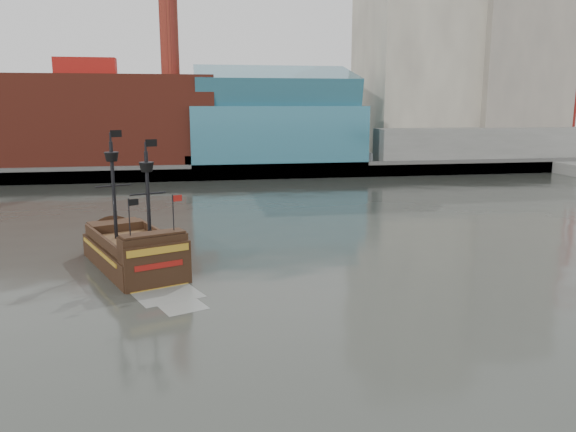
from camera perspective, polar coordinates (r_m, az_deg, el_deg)
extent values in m
plane|color=#242722|center=(32.99, 0.24, -10.78)|extent=(400.00, 400.00, 0.00)
cube|color=slate|center=(122.71, -7.55, 5.92)|extent=(220.00, 60.00, 2.00)
cube|color=#4C4C49|center=(93.39, -6.69, 4.44)|extent=(220.00, 1.00, 2.60)
cube|color=maroon|center=(103.42, -19.55, 9.10)|extent=(42.00, 18.00, 15.00)
cube|color=#316E83|center=(101.40, -1.33, 8.29)|extent=(30.00, 16.00, 10.00)
cube|color=beige|center=(119.75, 12.85, 17.12)|extent=(20.00, 22.00, 46.00)
cube|color=gray|center=(123.91, 21.46, 14.57)|extent=(18.00, 18.00, 38.00)
cube|color=beige|center=(139.52, 14.05, 17.45)|extent=(24.00, 20.00, 52.00)
cube|color=slate|center=(110.20, 19.09, 6.88)|extent=(40.00, 6.00, 6.00)
cylinder|color=maroon|center=(105.24, -12.08, 19.63)|extent=(3.20, 3.20, 22.00)
cube|color=#316E83|center=(101.28, -1.35, 12.82)|extent=(28.00, 14.94, 8.78)
cube|color=slate|center=(140.03, 26.70, 6.51)|extent=(4.00, 4.00, 3.00)
cylinder|color=#AA221C|center=(139.86, 27.24, 12.42)|extent=(1.40, 1.40, 32.00)
cube|color=#AA221C|center=(139.50, 26.79, 18.69)|extent=(5.00, 2.50, 2.50)
cube|color=black|center=(45.00, -15.47, -4.34)|extent=(8.79, 12.50, 2.50)
cube|color=#4E361C|center=(44.65, -15.56, -2.61)|extent=(7.91, 11.25, 0.29)
cube|color=black|center=(48.92, -17.15, -1.09)|extent=(4.66, 3.67, 0.96)
cube|color=black|center=(39.84, -13.53, -3.11)|extent=(4.81, 3.14, 1.73)
cube|color=black|center=(39.44, -13.00, -5.56)|extent=(4.46, 1.99, 3.85)
cube|color=#AF8322|center=(38.90, -13.04, -3.44)|extent=(4.04, 1.70, 0.48)
cube|color=maroon|center=(39.18, -12.97, -4.93)|extent=(3.15, 1.34, 0.38)
cylinder|color=black|center=(45.07, -17.29, 2.47)|extent=(0.35, 0.35, 7.50)
cylinder|color=black|center=(42.56, -14.03, 1.75)|extent=(0.35, 0.35, 6.93)
cone|color=black|center=(44.77, -17.49, 5.76)|extent=(1.38, 1.38, 0.67)
cone|color=black|center=(42.25, -14.18, 4.84)|extent=(1.38, 1.38, 0.67)
cube|color=black|center=(44.76, -17.08, 8.00)|extent=(0.81, 0.35, 0.53)
cube|color=black|center=(42.24, -13.73, 7.22)|extent=(0.81, 0.35, 0.53)
cube|color=gray|center=(38.33, -12.12, -7.81)|extent=(5.09, 4.74, 0.02)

